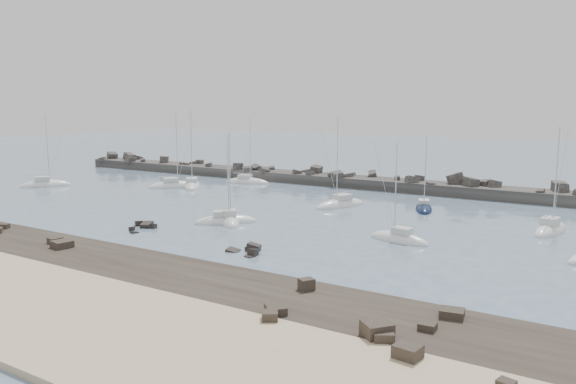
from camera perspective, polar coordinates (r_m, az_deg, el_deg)
The scene contains 15 objects.
ground at distance 74.95m, azimuth -8.16°, elevation -2.82°, with size 400.00×400.00×0.00m, color slate.
rock_shelf at distance 60.35m, azimuth -21.84°, elevation -6.25°, with size 140.00×12.00×2.06m.
rock_cluster_near at distance 71.82m, azimuth -14.38°, elevation -3.44°, with size 3.69×4.57×1.22m.
rock_cluster_far at distance 58.53m, azimuth -4.08°, elevation -6.02°, with size 4.10×3.44×1.44m.
breakwater at distance 109.73m, azimuth 1.76°, elevation 1.17°, with size 115.00×7.42×5.34m.
sailboat_0 at distance 113.59m, azimuth -23.41°, elevation 0.61°, with size 7.53×8.86×14.28m.
sailboat_1 at distance 104.94m, azimuth -9.72°, elevation 0.59°, with size 8.32×9.38×15.16m.
sailboat_2 at distance 105.26m, azimuth -11.52°, elevation 0.56°, with size 8.10×8.93×14.58m.
sailboat_3 at distance 108.81m, azimuth -4.19°, elevation 0.98°, with size 9.26×4.78×13.94m.
sailboat_4 at distance 73.03m, azimuth -5.96°, elevation -2.97°, with size 6.92×7.17×12.30m.
sailboat_5 at distance 84.20m, azimuth 5.35°, elevation -1.37°, with size 5.96×9.46×14.40m.
sailboat_6 at distance 72.84m, azimuth -6.36°, elevation -3.02°, with size 7.44×7.44×12.74m.
sailboat_7 at distance 83.40m, azimuth 13.62°, elevation -1.70°, with size 4.79×7.83×11.88m.
sailboat_8 at distance 64.06m, azimuth 11.21°, elevation -4.79°, with size 7.71×3.58×11.90m.
sailboat_9 at distance 74.21m, azimuth 25.11°, elevation -3.58°, with size 4.09×8.85×13.67m.
Camera 1 is at (47.43, -56.01, 15.18)m, focal length 35.00 mm.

